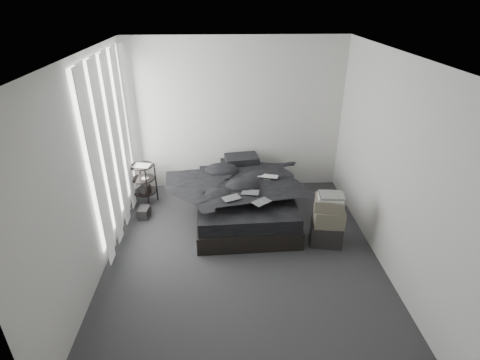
{
  "coord_description": "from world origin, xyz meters",
  "views": [
    {
      "loc": [
        -0.23,
        -4.03,
        3.21
      ],
      "look_at": [
        0.0,
        0.8,
        0.75
      ],
      "focal_mm": 28.0,
      "sensor_mm": 36.0,
      "label": 1
    }
  ],
  "objects_px": {
    "side_stand": "(144,185)",
    "laptop": "(268,174)",
    "box_lower": "(326,233)",
    "bed": "(244,209)"
  },
  "relations": [
    {
      "from": "side_stand",
      "to": "laptop",
      "type": "bearing_deg",
      "value": -12.09
    },
    {
      "from": "side_stand",
      "to": "box_lower",
      "type": "distance_m",
      "value": 3.02
    },
    {
      "from": "side_stand",
      "to": "box_lower",
      "type": "bearing_deg",
      "value": -24.52
    },
    {
      "from": "bed",
      "to": "box_lower",
      "type": "xyz_separation_m",
      "value": [
        1.11,
        -0.76,
        0.03
      ]
    },
    {
      "from": "side_stand",
      "to": "box_lower",
      "type": "relative_size",
      "value": 1.6
    },
    {
      "from": "bed",
      "to": "box_lower",
      "type": "distance_m",
      "value": 1.35
    },
    {
      "from": "laptop",
      "to": "box_lower",
      "type": "height_order",
      "value": "laptop"
    },
    {
      "from": "laptop",
      "to": "side_stand",
      "type": "height_order",
      "value": "laptop"
    },
    {
      "from": "box_lower",
      "to": "laptop",
      "type": "bearing_deg",
      "value": 132.41
    },
    {
      "from": "bed",
      "to": "laptop",
      "type": "bearing_deg",
      "value": 7.5
    }
  ]
}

